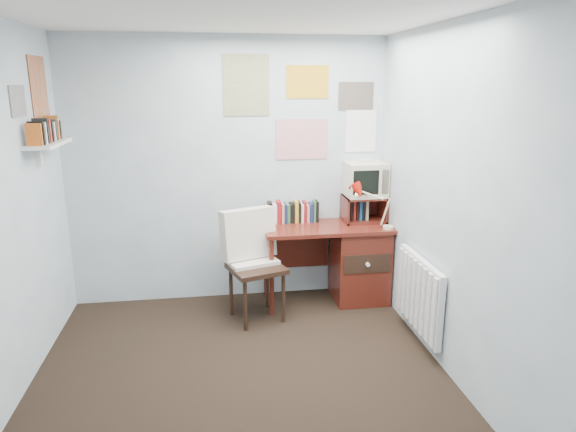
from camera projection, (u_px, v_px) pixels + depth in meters
The scene contains 14 objects.
ground at pixel (244, 396), 3.51m from camera, with size 3.50×3.50×0.00m, color black.
back_wall at pixel (229, 172), 4.86m from camera, with size 3.00×0.02×2.50m, color silver.
right_wall at pixel (466, 211), 3.41m from camera, with size 0.02×3.50×2.50m, color silver.
ceiling at pixel (235, 5), 2.87m from camera, with size 3.00×3.50×0.02m, color white.
desk at pixel (353, 260), 4.99m from camera, with size 1.20×0.55×0.76m.
desk_chair at pixel (256, 269), 4.54m from camera, with size 0.49×0.47×0.96m, color black.
desk_lamp at pixel (389, 209), 4.71m from camera, with size 0.26×0.22×0.37m, color #B5160C.
tv_riser at pixel (364, 209), 4.99m from camera, with size 0.40×0.30×0.25m, color #551C13.
crt_tv at pixel (365, 178), 4.94m from camera, with size 0.38×0.35×0.36m, color beige.
book_row at pixel (299, 211), 4.97m from camera, with size 0.60×0.14×0.22m, color #551C13.
radiator at pixel (419, 294), 4.14m from camera, with size 0.09×0.80×0.60m, color white.
wall_shelf at pixel (48, 144), 3.95m from camera, with size 0.20×0.62×0.24m, color white.
posters_back at pixel (302, 107), 4.81m from camera, with size 1.20×0.01×0.90m, color white.
posters_left at pixel (29, 93), 3.84m from camera, with size 0.01×0.70×0.60m, color white.
Camera 1 is at (-0.17, -3.09, 2.08)m, focal length 32.00 mm.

